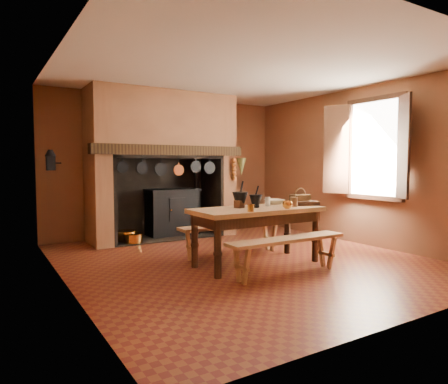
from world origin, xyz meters
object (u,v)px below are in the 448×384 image
work_table (257,217)px  bench_front (287,247)px  mixing_bowl (274,202)px  wicker_basket (300,199)px  iron_range (173,211)px  coffee_grinder (239,203)px

work_table → bench_front: size_ratio=1.08×
mixing_bowl → wicker_basket: wicker_basket is taller
iron_range → bench_front: iron_range is taller
iron_range → coffee_grinder: size_ratio=9.57×
iron_range → mixing_bowl: 2.59m
iron_range → mixing_bowl: iron_range is taller
work_table → mixing_bowl: (0.55, 0.29, 0.17)m
iron_range → wicker_basket: size_ratio=5.71×
bench_front → work_table: bearing=90.0°
work_table → mixing_bowl: bearing=27.9°
iron_range → coffee_grinder: (-0.17, -2.66, 0.39)m
iron_range → bench_front: bearing=-89.0°
coffee_grinder → wicker_basket: size_ratio=0.60×
iron_range → bench_front: (0.06, -3.44, -0.12)m
iron_range → work_table: (0.06, -2.78, 0.20)m
work_table → wicker_basket: 0.87m
wicker_basket → iron_range: bearing=111.1°
coffee_grinder → bench_front: bearing=-90.4°
coffee_grinder → mixing_bowl: coffee_grinder is taller
bench_front → wicker_basket: bearing=39.5°
work_table → iron_range: bearing=91.2°
iron_range → wicker_basket: 2.92m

